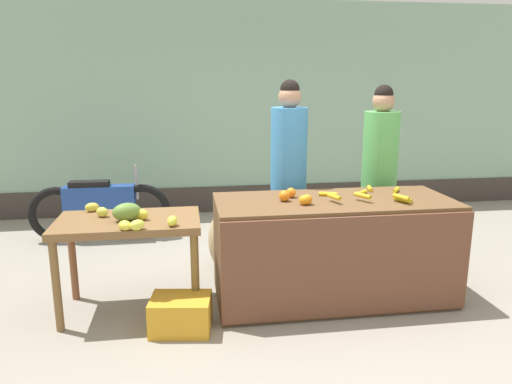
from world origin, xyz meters
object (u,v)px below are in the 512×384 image
(vendor_woman_blue_shirt, at_px, (288,177))
(produce_crate, at_px, (181,314))
(vendor_woman_green_shirt, at_px, (379,177))
(produce_sack, at_px, (224,240))
(parked_motorcycle, at_px, (100,207))

(vendor_woman_blue_shirt, xyz_separation_m, produce_crate, (-1.03, -1.05, -0.80))
(vendor_woman_green_shirt, xyz_separation_m, produce_sack, (-1.53, 0.09, -0.61))
(produce_crate, bearing_deg, vendor_woman_blue_shirt, 45.48)
(vendor_woman_blue_shirt, height_order, produce_crate, vendor_woman_blue_shirt)
(vendor_woman_blue_shirt, relative_size, parked_motorcycle, 1.15)
(parked_motorcycle, bearing_deg, produce_crate, -67.69)
(vendor_woman_green_shirt, distance_m, parked_motorcycle, 3.14)
(parked_motorcycle, distance_m, produce_sack, 1.72)
(produce_crate, bearing_deg, parked_motorcycle, 112.31)
(produce_crate, height_order, produce_sack, produce_sack)
(produce_sack, bearing_deg, vendor_woman_green_shirt, -3.36)
(vendor_woman_green_shirt, height_order, produce_crate, vendor_woman_green_shirt)
(parked_motorcycle, distance_m, produce_crate, 2.45)
(produce_crate, bearing_deg, vendor_woman_green_shirt, 29.07)
(vendor_woman_blue_shirt, distance_m, vendor_woman_green_shirt, 0.92)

